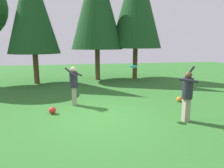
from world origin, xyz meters
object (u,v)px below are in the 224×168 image
(person_thrower, at_px, (187,92))
(tree_left, at_px, (32,7))
(frisbee, at_px, (133,66))
(tree_right, at_px, (136,1))
(person_catcher, at_px, (74,83))
(tree_center, at_px, (97,2))
(ball_red, at_px, (52,110))
(ball_orange, at_px, (179,99))

(person_thrower, relative_size, tree_left, 0.24)
(frisbee, height_order, tree_right, tree_right)
(person_catcher, xyz_separation_m, tree_center, (1.82, 6.08, 4.45))
(frisbee, xyz_separation_m, tree_left, (-4.40, 7.08, 3.06))
(ball_red, bearing_deg, tree_left, 103.18)
(person_thrower, height_order, person_catcher, person_thrower)
(ball_orange, bearing_deg, frisbee, -154.61)
(frisbee, bearing_deg, ball_orange, 25.39)
(frisbee, bearing_deg, tree_left, 121.88)
(frisbee, relative_size, tree_center, 0.04)
(tree_center, height_order, tree_left, tree_center)
(person_thrower, relative_size, ball_red, 7.08)
(person_thrower, bearing_deg, tree_left, -21.78)
(frisbee, relative_size, tree_left, 0.05)
(person_thrower, relative_size, tree_right, 0.21)
(ball_orange, relative_size, ball_red, 0.89)
(ball_orange, bearing_deg, ball_red, -174.42)
(ball_red, bearing_deg, ball_orange, 5.58)
(tree_center, bearing_deg, tree_right, 0.66)
(person_catcher, distance_m, tree_right, 8.97)
(person_catcher, xyz_separation_m, tree_left, (-2.33, 5.41, 3.87))
(person_catcher, relative_size, tree_right, 0.18)
(ball_orange, bearing_deg, person_catcher, 174.59)
(frisbee, xyz_separation_m, ball_orange, (2.59, 1.23, -1.67))
(tree_left, bearing_deg, tree_center, 9.17)
(person_thrower, relative_size, person_catcher, 1.13)
(person_thrower, distance_m, tree_left, 10.73)
(person_thrower, xyz_separation_m, tree_left, (-5.97, 8.05, 3.83))
(frisbee, bearing_deg, person_catcher, 141.20)
(frisbee, relative_size, ball_red, 1.33)
(frisbee, xyz_separation_m, ball_red, (-2.91, 0.69, -1.66))
(person_thrower, xyz_separation_m, frisbee, (-1.57, 0.97, 0.78))
(person_thrower, distance_m, frisbee, 2.00)
(person_catcher, bearing_deg, tree_left, 152.07)
(frisbee, distance_m, tree_center, 8.57)
(person_catcher, bearing_deg, ball_orange, 33.39)
(tree_right, distance_m, tree_left, 7.07)
(tree_right, bearing_deg, frisbee, -108.44)
(ball_orange, xyz_separation_m, tree_right, (0.01, 6.55, 5.47))
(person_thrower, height_order, frisbee, person_thrower)
(person_catcher, height_order, tree_left, tree_left)
(ball_orange, height_order, tree_right, tree_right)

